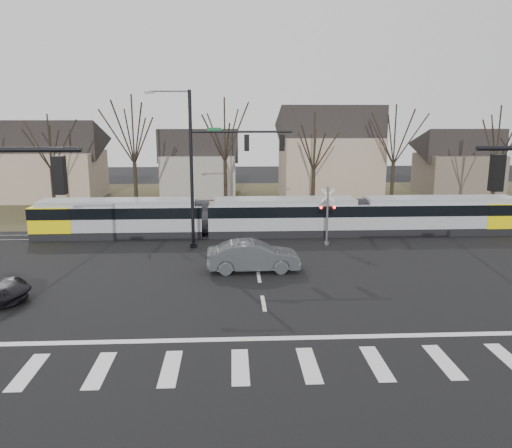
{
  "coord_description": "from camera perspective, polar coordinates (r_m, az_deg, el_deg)",
  "views": [
    {
      "loc": [
        -1.45,
        -19.88,
        8.42
      ],
      "look_at": [
        0.0,
        9.0,
        2.3
      ],
      "focal_mm": 35.0,
      "sensor_mm": 36.0,
      "label": 1
    }
  ],
  "objects": [
    {
      "name": "rail_pair",
      "position": [
        36.68,
        -0.53,
        -1.27
      ],
      "size": [
        90.0,
        1.52,
        0.06
      ],
      "color": "#59595E",
      "rests_on": "ground"
    },
    {
      "name": "house_c",
      "position": [
        54.0,
        8.38,
        8.44
      ],
      "size": [
        10.8,
        8.64,
        10.1
      ],
      "color": "gray",
      "rests_on": "ground"
    },
    {
      "name": "signal_pole_far",
      "position": [
        32.51,
        -4.59,
        7.11
      ],
      "size": [
        9.28,
        0.44,
        10.2
      ],
      "color": "black",
      "rests_on": "ground"
    },
    {
      "name": "lane_dashes",
      "position": [
        36.88,
        -0.54,
        -1.24
      ],
      "size": [
        0.18,
        30.0,
        0.01
      ],
      "color": "silver",
      "rests_on": "ground"
    },
    {
      "name": "tree_row",
      "position": [
        46.14,
        1.44,
        7.69
      ],
      "size": [
        59.2,
        7.2,
        10.0
      ],
      "color": "black",
      "rests_on": "ground"
    },
    {
      "name": "tram",
      "position": [
        36.74,
        3.05,
        1.04
      ],
      "size": [
        35.77,
        2.66,
        2.71
      ],
      "color": "gray",
      "rests_on": "ground"
    },
    {
      "name": "crosswalk",
      "position": [
        18.03,
        2.15,
        -15.88
      ],
      "size": [
        27.0,
        2.6,
        0.01
      ],
      "color": "silver",
      "rests_on": "ground"
    },
    {
      "name": "house_b",
      "position": [
        56.17,
        -6.54,
        7.33
      ],
      "size": [
        8.64,
        7.56,
        7.65
      ],
      "color": "gray",
      "rests_on": "ground"
    },
    {
      "name": "stop_line",
      "position": [
        19.99,
        1.59,
        -12.94
      ],
      "size": [
        28.0,
        0.35,
        0.01
      ],
      "primitive_type": "cube",
      "color": "silver",
      "rests_on": "ground"
    },
    {
      "name": "grass_verge",
      "position": [
        52.58,
        -1.26,
        2.74
      ],
      "size": [
        140.0,
        28.0,
        0.01
      ],
      "primitive_type": "cube",
      "color": "#38331E",
      "rests_on": "ground"
    },
    {
      "name": "house_a",
      "position": [
        57.12,
        -21.99,
        7.12
      ],
      "size": [
        9.72,
        8.64,
        8.6
      ],
      "color": "gray",
      "rests_on": "ground"
    },
    {
      "name": "house_d",
      "position": [
        60.66,
        22.11,
        6.87
      ],
      "size": [
        8.64,
        7.56,
        7.65
      ],
      "color": "brown",
      "rests_on": "ground"
    },
    {
      "name": "rail_crossing_signal",
      "position": [
        33.94,
        8.14,
        0.73
      ],
      "size": [
        1.08,
        0.36,
        4.0
      ],
      "color": "#59595B",
      "rests_on": "ground"
    },
    {
      "name": "sedan",
      "position": [
        28.05,
        -0.31,
        -3.7
      ],
      "size": [
        2.06,
        5.27,
        1.71
      ],
      "primitive_type": "imported",
      "rotation": [
        0.0,
        0.0,
        1.6
      ],
      "color": "#3D4043",
      "rests_on": "ground"
    },
    {
      "name": "ground",
      "position": [
        21.64,
        1.21,
        -10.95
      ],
      "size": [
        140.0,
        140.0,
        0.0
      ],
      "primitive_type": "plane",
      "color": "black"
    }
  ]
}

